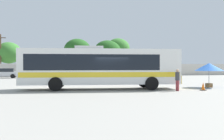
{
  "coord_description": "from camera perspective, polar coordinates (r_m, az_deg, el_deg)",
  "views": [
    {
      "loc": [
        -4.5,
        -19.84,
        1.88
      ],
      "look_at": [
        0.52,
        1.35,
        1.52
      ],
      "focal_mm": 41.6,
      "sensor_mm": 36.0,
      "label": 1
    }
  ],
  "objects": [
    {
      "name": "coach_bus_white_yellow",
      "position": [
        20.62,
        -2.91,
        0.81
      ],
      "size": [
        12.63,
        4.04,
        3.41
      ],
      "color": "white",
      "rests_on": "ground_plane"
    },
    {
      "name": "roadside_tree_midright",
      "position": [
        49.96,
        -1.04,
        3.95
      ],
      "size": [
        5.31,
        5.31,
        6.76
      ],
      "color": "brown",
      "rests_on": "ground_plane"
    },
    {
      "name": "traffic_cone_on_apron",
      "position": [
        20.9,
        19.39,
        -3.41
      ],
      "size": [
        0.36,
        0.36,
        0.64
      ],
      "color": "black",
      "rests_on": "ground_plane"
    },
    {
      "name": "attendant_by_bus_door",
      "position": [
        19.87,
        14.19,
        -1.86
      ],
      "size": [
        0.41,
        0.41,
        1.62
      ],
      "color": "#99383D",
      "rests_on": "ground_plane"
    },
    {
      "name": "parked_car_third_dark_blue",
      "position": [
        42.22,
        -5.64,
        -0.51
      ],
      "size": [
        4.58,
        2.24,
        1.53
      ],
      "color": "navy",
      "rests_on": "ground_plane"
    },
    {
      "name": "parked_car_second_silver",
      "position": [
        42.3,
        -15.03,
        -0.53
      ],
      "size": [
        4.58,
        2.22,
        1.54
      ],
      "color": "#B7BABF",
      "rests_on": "ground_plane"
    },
    {
      "name": "utility_pole_near",
      "position": [
        49.1,
        -23.28,
        3.17
      ],
      "size": [
        1.8,
        0.24,
        7.34
      ],
      "color": "#4C3823",
      "rests_on": "ground_plane"
    },
    {
      "name": "roadside_tree_right",
      "position": [
        54.78,
        1.31,
        4.76
      ],
      "size": [
        4.97,
        4.97,
        7.64
      ],
      "color": "brown",
      "rests_on": "ground_plane"
    },
    {
      "name": "perimeter_wall",
      "position": [
        46.31,
        -7.76,
        -0.0
      ],
      "size": [
        80.0,
        0.3,
        2.23
      ],
      "primitive_type": "cube",
      "color": "beige",
      "rests_on": "ground_plane"
    },
    {
      "name": "roadside_tree_left",
      "position": [
        50.71,
        -21.77,
        3.51
      ],
      "size": [
        4.56,
        4.56,
        6.15
      ],
      "color": "brown",
      "rests_on": "ground_plane"
    },
    {
      "name": "parked_car_leftmost_silver",
      "position": [
        42.45,
        -22.54,
        -0.6
      ],
      "size": [
        4.26,
        2.07,
        1.47
      ],
      "color": "#B7BABF",
      "rests_on": "ground_plane"
    },
    {
      "name": "ground_plane",
      "position": [
        30.24,
        -4.76,
        -2.61
      ],
      "size": [
        300.0,
        300.0,
        0.0
      ],
      "primitive_type": "plane",
      "color": "gray"
    },
    {
      "name": "roadside_tree_midleft",
      "position": [
        52.12,
        -7.63,
        4.34
      ],
      "size": [
        5.32,
        5.32,
        7.23
      ],
      "color": "brown",
      "rests_on": "ground_plane"
    },
    {
      "name": "vendor_umbrella_near_gate_blue",
      "position": [
        23.89,
        20.55,
        0.58
      ],
      "size": [
        2.43,
        2.43,
        2.11
      ],
      "color": "gray",
      "rests_on": "ground_plane"
    }
  ]
}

